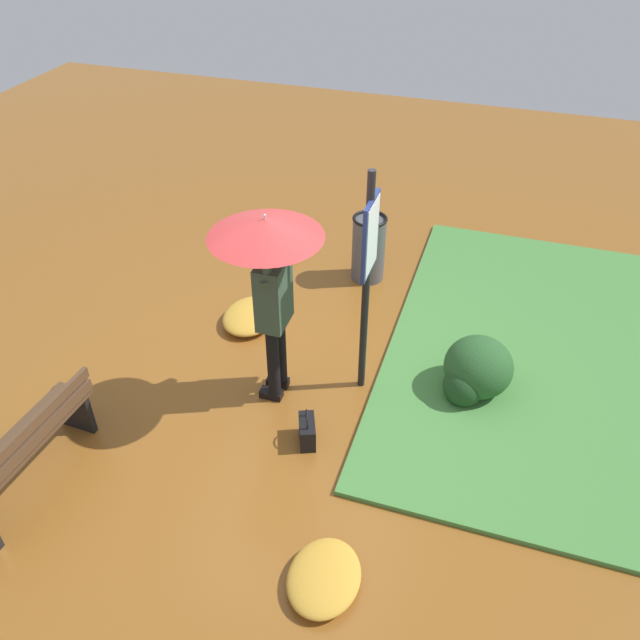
{
  "coord_description": "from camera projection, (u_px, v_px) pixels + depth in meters",
  "views": [
    {
      "loc": [
        4.42,
        1.7,
        4.44
      ],
      "look_at": [
        -0.07,
        0.24,
        0.85
      ],
      "focal_mm": 36.23,
      "sensor_mm": 36.0,
      "label": 1
    }
  ],
  "objects": [
    {
      "name": "ground_plane",
      "position": [
        295.0,
        387.0,
        6.45
      ],
      "size": [
        18.0,
        18.0,
        0.0
      ],
      "primitive_type": "plane",
      "color": "brown"
    },
    {
      "name": "grass_verge",
      "position": [
        585.0,
        362.0,
        6.71
      ],
      "size": [
        4.8,
        4.0,
        0.05
      ],
      "color": "#47843D",
      "rests_on": "ground_plane"
    },
    {
      "name": "person_with_umbrella",
      "position": [
        269.0,
        263.0,
        5.4
      ],
      "size": [
        0.96,
        0.96,
        2.04
      ],
      "color": "black",
      "rests_on": "ground_plane"
    },
    {
      "name": "info_sign_post",
      "position": [
        368.0,
        262.0,
        5.61
      ],
      "size": [
        0.44,
        0.07,
        2.3
      ],
      "color": "black",
      "rests_on": "ground_plane"
    },
    {
      "name": "handbag",
      "position": [
        307.0,
        431.0,
        5.81
      ],
      "size": [
        0.33,
        0.24,
        0.37
      ],
      "color": "black",
      "rests_on": "ground_plane"
    },
    {
      "name": "park_bench",
      "position": [
        27.0,
        448.0,
        5.28
      ],
      "size": [
        1.4,
        0.43,
        0.75
      ],
      "color": "black",
      "rests_on": "ground_plane"
    },
    {
      "name": "trash_bin",
      "position": [
        369.0,
        248.0,
        7.78
      ],
      "size": [
        0.42,
        0.42,
        0.83
      ],
      "color": "#4C4C51",
      "rests_on": "ground_plane"
    },
    {
      "name": "shrub_cluster",
      "position": [
        475.0,
        371.0,
        6.23
      ],
      "size": [
        0.73,
        0.67,
        0.6
      ],
      "color": "#285628",
      "rests_on": "ground_plane"
    },
    {
      "name": "leaf_pile_near_person",
      "position": [
        250.0,
        316.0,
        7.25
      ],
      "size": [
        0.75,
        0.6,
        0.17
      ],
      "color": "gold",
      "rests_on": "ground_plane"
    },
    {
      "name": "leaf_pile_by_bench",
      "position": [
        292.0,
        250.0,
        8.45
      ],
      "size": [
        0.44,
        0.35,
        0.1
      ],
      "color": "#B74C1E",
      "rests_on": "ground_plane"
    },
    {
      "name": "leaf_pile_far_path",
      "position": [
        324.0,
        577.0,
        4.73
      ],
      "size": [
        0.67,
        0.54,
        0.15
      ],
      "color": "gold",
      "rests_on": "ground_plane"
    }
  ]
}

